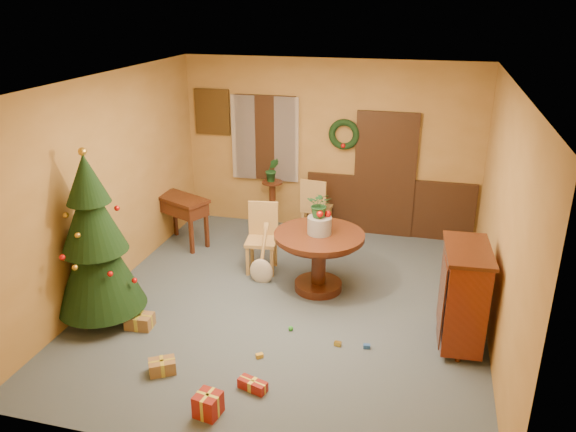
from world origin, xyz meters
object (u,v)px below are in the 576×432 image
(dining_table, at_px, (319,251))
(writing_desk, at_px, (182,209))
(christmas_tree, at_px, (95,243))
(sideboard, at_px, (463,294))
(chair_near, at_px, (262,234))

(dining_table, relative_size, writing_desk, 1.20)
(dining_table, bearing_deg, writing_desk, 158.78)
(dining_table, xyz_separation_m, christmas_tree, (-2.45, -1.44, 0.47))
(christmas_tree, xyz_separation_m, sideboard, (4.30, 0.59, -0.40))
(dining_table, relative_size, christmas_tree, 0.55)
(writing_desk, bearing_deg, chair_near, -18.84)
(dining_table, xyz_separation_m, sideboard, (1.85, -0.85, 0.06))
(chair_near, relative_size, christmas_tree, 0.46)
(christmas_tree, bearing_deg, dining_table, 30.43)
(writing_desk, distance_m, sideboard, 4.66)
(dining_table, height_order, sideboard, sideboard)
(writing_desk, relative_size, sideboard, 0.84)
(chair_near, height_order, sideboard, sideboard)
(chair_near, distance_m, christmas_tree, 2.46)
(writing_desk, bearing_deg, christmas_tree, -90.00)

